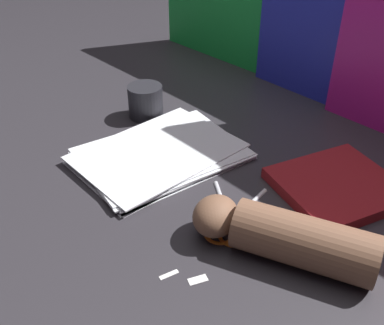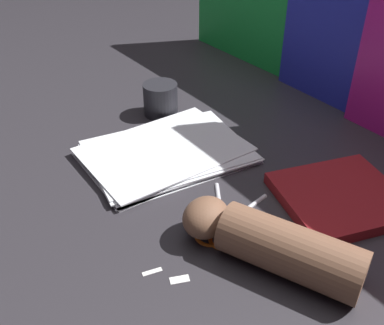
{
  "view_description": "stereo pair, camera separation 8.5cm",
  "coord_description": "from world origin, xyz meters",
  "px_view_note": "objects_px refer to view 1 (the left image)",
  "views": [
    {
      "loc": [
        0.58,
        -0.46,
        0.54
      ],
      "look_at": [
        0.02,
        -0.03,
        0.06
      ],
      "focal_mm": 42.0,
      "sensor_mm": 36.0,
      "label": 1
    },
    {
      "loc": [
        0.62,
        -0.39,
        0.54
      ],
      "look_at": [
        0.02,
        -0.03,
        0.06
      ],
      "focal_mm": 42.0,
      "sensor_mm": 36.0,
      "label": 2
    }
  ],
  "objects_px": {
    "scissors": "(230,223)",
    "hand_forearm": "(284,236)",
    "paper_stack": "(161,154)",
    "book_closed": "(338,186)",
    "mug": "(145,101)"
  },
  "relations": [
    {
      "from": "scissors",
      "to": "hand_forearm",
      "type": "xyz_separation_m",
      "value": [
        0.11,
        0.02,
        0.04
      ]
    },
    {
      "from": "paper_stack",
      "to": "book_closed",
      "type": "distance_m",
      "value": 0.37
    },
    {
      "from": "paper_stack",
      "to": "hand_forearm",
      "type": "distance_m",
      "value": 0.36
    },
    {
      "from": "scissors",
      "to": "mug",
      "type": "xyz_separation_m",
      "value": [
        -0.43,
        0.1,
        0.04
      ]
    },
    {
      "from": "hand_forearm",
      "to": "scissors",
      "type": "bearing_deg",
      "value": -169.59
    },
    {
      "from": "scissors",
      "to": "hand_forearm",
      "type": "relative_size",
      "value": 0.61
    },
    {
      "from": "book_closed",
      "to": "mug",
      "type": "bearing_deg",
      "value": -165.12
    },
    {
      "from": "book_closed",
      "to": "hand_forearm",
      "type": "distance_m",
      "value": 0.22
    },
    {
      "from": "book_closed",
      "to": "mug",
      "type": "relative_size",
      "value": 3.04
    },
    {
      "from": "scissors",
      "to": "hand_forearm",
      "type": "bearing_deg",
      "value": 10.41
    },
    {
      "from": "paper_stack",
      "to": "hand_forearm",
      "type": "xyz_separation_m",
      "value": [
        0.35,
        -0.0,
        0.03
      ]
    },
    {
      "from": "mug",
      "to": "paper_stack",
      "type": "bearing_deg",
      "value": -23.53
    },
    {
      "from": "scissors",
      "to": "book_closed",
      "type": "bearing_deg",
      "value": 76.66
    },
    {
      "from": "book_closed",
      "to": "hand_forearm",
      "type": "xyz_separation_m",
      "value": [
        0.05,
        -0.21,
        0.03
      ]
    },
    {
      "from": "book_closed",
      "to": "paper_stack",
      "type": "bearing_deg",
      "value": -145.82
    }
  ]
}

